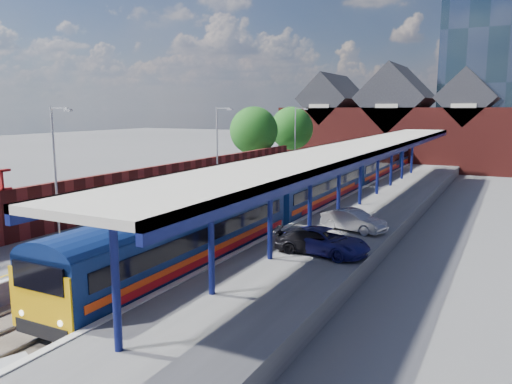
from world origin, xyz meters
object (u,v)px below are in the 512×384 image
(lamp_post_c, at_px, (219,145))
(lamp_post_d, at_px, (296,135))
(parked_car_dark, at_px, (314,241))
(parked_car_silver, at_px, (353,220))
(lamp_post_b, at_px, (57,165))
(platform_sign, at_px, (246,172))
(relay_cabinet, at_px, (13,378))
(parked_car_blue, at_px, (325,241))
(train, at_px, (347,173))

(lamp_post_c, bearing_deg, lamp_post_d, 90.00)
(lamp_post_d, xyz_separation_m, parked_car_dark, (12.79, -28.04, -3.43))
(parked_car_silver, height_order, parked_car_dark, parked_car_silver)
(lamp_post_b, distance_m, platform_sign, 18.20)
(platform_sign, relative_size, relay_cabinet, 2.50)
(parked_car_blue, bearing_deg, lamp_post_d, 38.70)
(platform_sign, relative_size, parked_car_blue, 0.57)
(platform_sign, bearing_deg, train, 47.37)
(platform_sign, height_order, parked_car_blue, platform_sign)
(parked_car_blue, bearing_deg, parked_car_silver, 14.20)
(platform_sign, bearing_deg, lamp_post_d, 95.56)
(lamp_post_d, xyz_separation_m, platform_sign, (1.36, -14.00, -2.30))
(train, height_order, lamp_post_d, lamp_post_d)
(train, bearing_deg, lamp_post_c, -130.95)
(lamp_post_c, relative_size, parked_car_silver, 1.88)
(lamp_post_b, height_order, parked_car_blue, lamp_post_b)
(platform_sign, bearing_deg, parked_car_dark, -50.84)
(lamp_post_b, relative_size, relay_cabinet, 7.00)
(relay_cabinet, bearing_deg, parked_car_silver, 99.47)
(platform_sign, bearing_deg, lamp_post_c, -124.26)
(train, xyz_separation_m, relay_cabinet, (1.31, -34.88, -1.62))
(parked_car_silver, bearing_deg, lamp_post_c, 77.32)
(lamp_post_c, distance_m, platform_sign, 3.34)
(lamp_post_c, bearing_deg, parked_car_silver, -27.94)
(parked_car_blue, bearing_deg, lamp_post_b, 119.90)
(lamp_post_c, xyz_separation_m, lamp_post_d, (0.00, 16.00, 0.00))
(platform_sign, xyz_separation_m, relay_cabinet, (7.80, -27.82, -2.19))
(lamp_post_c, distance_m, parked_car_silver, 15.38)
(parked_car_silver, bearing_deg, train, 33.83)
(parked_car_blue, relative_size, relay_cabinet, 4.38)
(parked_car_blue, bearing_deg, parked_car_dark, 106.46)
(lamp_post_c, xyz_separation_m, parked_car_blue, (13.34, -12.01, -3.38))
(parked_car_silver, relative_size, parked_car_dark, 0.96)
(train, bearing_deg, platform_sign, -132.63)
(lamp_post_c, bearing_deg, lamp_post_b, -90.00)
(lamp_post_d, bearing_deg, lamp_post_b, -90.00)
(parked_car_silver, height_order, relay_cabinet, parked_car_silver)
(parked_car_silver, relative_size, relay_cabinet, 3.73)
(lamp_post_b, relative_size, parked_car_silver, 1.88)
(train, relative_size, lamp_post_b, 9.42)
(lamp_post_b, xyz_separation_m, lamp_post_d, (0.00, 32.00, 0.00))
(parked_car_blue, bearing_deg, lamp_post_c, 61.24)
(train, bearing_deg, parked_car_blue, -75.40)
(lamp_post_b, bearing_deg, platform_sign, 85.67)
(lamp_post_c, xyz_separation_m, relay_cabinet, (9.16, -25.82, -4.49))
(parked_car_silver, bearing_deg, lamp_post_b, 139.35)
(lamp_post_b, distance_m, relay_cabinet, 14.17)
(lamp_post_b, relative_size, parked_car_dark, 1.81)
(train, bearing_deg, parked_car_dark, -76.82)
(relay_cabinet, bearing_deg, parked_car_blue, 94.94)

